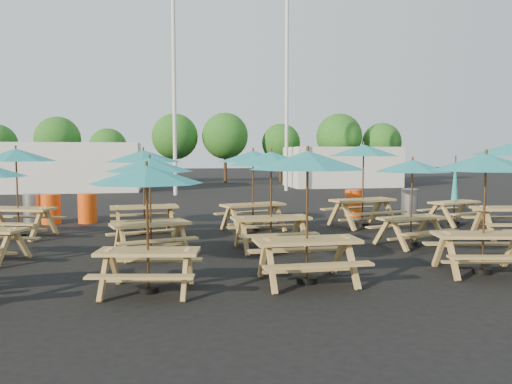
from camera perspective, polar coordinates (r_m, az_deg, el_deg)
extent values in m
plane|color=black|center=(12.94, 1.21, -5.37)|extent=(120.00, 120.00, 0.00)
cube|color=#A18247|center=(12.04, -26.85, -4.68)|extent=(1.58, 0.75, 0.04)
cube|color=#A18247|center=(14.44, -25.56, -1.75)|extent=(1.97, 1.27, 0.06)
cube|color=#A18247|center=(13.93, -27.06, -3.25)|extent=(1.83, 0.83, 0.04)
cube|color=#A18247|center=(15.04, -24.10, -2.61)|extent=(1.83, 0.83, 0.04)
cylinder|color=black|center=(14.53, -25.47, -4.52)|extent=(0.37, 0.37, 0.10)
cylinder|color=brown|center=(14.41, -25.62, -0.10)|extent=(0.04, 0.04, 2.35)
cone|color=teal|center=(14.37, -25.75, 3.85)|extent=(2.60, 2.60, 0.33)
cube|color=#A18247|center=(8.13, -12.24, -6.68)|extent=(1.68, 0.90, 0.05)
cube|color=#A18247|center=(7.63, -13.14, -9.42)|extent=(1.61, 0.50, 0.04)
cube|color=#A18247|center=(8.74, -11.41, -7.60)|extent=(1.61, 0.50, 0.04)
cylinder|color=black|center=(8.27, -12.17, -10.84)|extent=(0.32, 0.32, 0.09)
cylinder|color=brown|center=(8.07, -12.29, -4.14)|extent=(0.04, 0.04, 2.04)
cone|color=teal|center=(7.99, -12.39, 1.97)|extent=(2.07, 2.07, 0.28)
cube|color=#A18247|center=(11.02, -11.94, -3.60)|extent=(1.78, 1.09, 0.06)
cube|color=#A18247|center=(10.48, -11.06, -5.49)|extent=(1.67, 0.69, 0.04)
cube|color=#A18247|center=(11.64, -12.70, -4.51)|extent=(1.67, 0.69, 0.04)
cylinder|color=black|center=(11.13, -11.89, -6.86)|extent=(0.33, 0.33, 0.09)
cylinder|color=brown|center=(10.97, -11.98, -1.63)|extent=(0.04, 0.04, 2.13)
cone|color=teal|center=(10.92, -12.05, 3.06)|extent=(2.30, 2.30, 0.30)
cube|color=#A18247|center=(13.99, -12.65, -1.67)|extent=(1.87, 0.89, 0.06)
cube|color=#A18247|center=(13.37, -12.43, -3.20)|extent=(1.82, 0.44, 0.04)
cube|color=#A18247|center=(14.68, -12.82, -2.53)|extent=(1.82, 0.44, 0.04)
cylinder|color=black|center=(14.08, -12.60, -4.47)|extent=(0.36, 0.36, 0.10)
cylinder|color=brown|center=(13.95, -12.68, 0.01)|extent=(0.04, 0.04, 2.31)
cone|color=teal|center=(13.91, -12.75, 4.02)|extent=(2.22, 2.22, 0.32)
cube|color=#A18247|center=(8.55, 5.83, -5.53)|extent=(1.79, 0.71, 0.06)
cube|color=#A18247|center=(8.00, 7.18, -8.34)|extent=(1.78, 0.26, 0.04)
cube|color=#A18247|center=(9.22, 4.64, -6.60)|extent=(1.78, 0.26, 0.04)
cylinder|color=black|center=(8.70, 5.80, -9.96)|extent=(0.36, 0.36, 0.10)
cylinder|color=brown|center=(8.49, 5.86, -2.83)|extent=(0.04, 0.04, 2.28)
cone|color=teal|center=(8.42, 5.91, 3.65)|extent=(2.00, 2.00, 0.32)
cube|color=#A18247|center=(11.43, 1.73, -2.99)|extent=(1.82, 0.80, 0.06)
cube|color=#A18247|center=(10.86, 2.67, -4.92)|extent=(1.79, 0.36, 0.04)
cube|color=#A18247|center=(12.09, 0.87, -3.94)|extent=(1.79, 0.36, 0.04)
cylinder|color=black|center=(11.54, 1.72, -6.34)|extent=(0.35, 0.35, 0.10)
cylinder|color=brown|center=(11.38, 1.73, -0.97)|extent=(0.04, 0.04, 2.27)
cone|color=teal|center=(11.33, 1.74, 3.84)|extent=(2.10, 2.10, 0.32)
cube|color=#A18247|center=(14.23, -0.34, -1.47)|extent=(1.93, 1.19, 0.06)
cube|color=#A18247|center=(13.68, 0.92, -2.93)|extent=(1.80, 0.76, 0.04)
cube|color=#A18247|center=(14.85, -1.50, -2.35)|extent=(1.80, 0.76, 0.04)
cylinder|color=black|center=(14.31, -0.34, -4.22)|extent=(0.36, 0.36, 0.10)
cylinder|color=brown|center=(14.19, -0.34, 0.18)|extent=(0.04, 0.04, 2.30)
cone|color=teal|center=(14.15, -0.34, 4.10)|extent=(2.50, 2.50, 0.32)
cube|color=#A18247|center=(10.08, 24.55, -4.48)|extent=(1.83, 0.99, 0.06)
cube|color=#A18247|center=(9.56, 26.08, -6.71)|extent=(1.75, 0.56, 0.04)
cube|color=#A18247|center=(10.70, 23.09, -5.46)|extent=(1.75, 0.56, 0.04)
cylinder|color=black|center=(10.20, 24.43, -8.19)|extent=(0.35, 0.35, 0.10)
cylinder|color=brown|center=(10.03, 24.62, -2.25)|extent=(0.04, 0.04, 2.22)
cone|color=teal|center=(9.97, 24.80, 3.11)|extent=(2.26, 2.26, 0.31)
cube|color=#A18247|center=(12.49, 17.32, -2.84)|extent=(1.74, 1.07, 0.05)
cube|color=#A18247|center=(12.11, 19.26, -4.36)|extent=(1.62, 0.68, 0.04)
cube|color=#A18247|center=(12.95, 15.45, -3.71)|extent=(1.62, 0.68, 0.04)
cylinder|color=black|center=(12.58, 17.25, -5.65)|extent=(0.32, 0.32, 0.09)
cylinder|color=brown|center=(12.45, 17.35, -1.15)|extent=(0.04, 0.04, 2.07)
cone|color=teal|center=(12.40, 17.45, 2.87)|extent=(2.25, 2.25, 0.29)
cube|color=#A18247|center=(15.34, 12.10, -0.91)|extent=(2.08, 1.22, 0.06)
cube|color=#A18247|center=(14.81, 13.74, -2.35)|extent=(1.96, 0.74, 0.04)
cube|color=#A18247|center=(15.94, 10.54, -1.81)|extent=(1.96, 0.74, 0.04)
cylinder|color=black|center=(15.42, 12.05, -3.67)|extent=(0.39, 0.39, 0.11)
cylinder|color=brown|center=(15.30, 12.12, 0.75)|extent=(0.05, 0.05, 2.49)
cone|color=teal|center=(15.27, 12.19, 4.69)|extent=(2.64, 2.64, 0.35)
cube|color=#A18247|center=(14.91, 26.08, -2.60)|extent=(1.99, 0.64, 0.04)
cube|color=#A18247|center=(16.63, 21.72, -1.10)|extent=(1.80, 1.16, 0.06)
cube|color=#A18247|center=(16.28, 23.38, -2.22)|extent=(1.66, 0.76, 0.04)
cube|color=#A18247|center=(17.04, 20.09, -1.84)|extent=(1.66, 0.76, 0.04)
cylinder|color=black|center=(16.70, 21.66, -3.30)|extent=(0.34, 0.34, 0.09)
cylinder|color=brown|center=(16.60, 21.76, 0.21)|extent=(0.04, 0.04, 2.14)
cone|color=teal|center=(16.57, 21.80, 1.50)|extent=(0.21, 0.21, 1.40)
cylinder|color=gray|center=(17.25, -24.13, -1.73)|extent=(0.58, 0.58, 0.93)
cylinder|color=#EB4A0D|center=(16.86, -22.39, -1.81)|extent=(0.58, 0.58, 0.93)
cylinder|color=#EB4A0D|center=(16.66, -18.71, -1.78)|extent=(0.58, 0.58, 0.93)
cylinder|color=#EB4A0D|center=(17.75, 11.05, -1.25)|extent=(0.58, 0.58, 0.93)
cylinder|color=gray|center=(18.58, 17.14, -1.11)|extent=(0.58, 0.58, 0.93)
cylinder|color=silver|center=(26.76, -9.35, 12.56)|extent=(0.20, 0.20, 12.00)
cylinder|color=silver|center=(29.60, 3.53, 11.83)|extent=(0.20, 0.20, 12.00)
cube|color=silver|center=(30.97, -20.57, 2.69)|extent=(8.00, 4.00, 2.80)
cube|color=silver|center=(33.56, 9.73, 2.86)|extent=(7.00, 4.00, 2.60)
cylinder|color=#382314|center=(37.10, -21.62, 2.40)|extent=(0.24, 0.24, 2.14)
sphere|color=#1E5919|center=(37.10, -21.72, 5.63)|extent=(3.11, 3.11, 3.11)
cylinder|color=#382314|center=(36.36, -16.49, 2.22)|extent=(0.24, 0.24, 1.78)
sphere|color=#1E5919|center=(36.34, -16.55, 4.96)|extent=(2.59, 2.59, 2.59)
cylinder|color=#382314|center=(37.23, -9.21, 2.80)|extent=(0.24, 0.24, 2.31)
sphere|color=#1E5919|center=(37.23, -9.25, 6.27)|extent=(3.36, 3.36, 3.36)
cylinder|color=#382314|center=(37.03, -3.53, 2.87)|extent=(0.24, 0.24, 2.35)
sphere|color=#1E5919|center=(37.04, -3.54, 6.41)|extent=(3.41, 3.41, 3.41)
cylinder|color=#382314|center=(38.21, 2.86, 2.67)|extent=(0.24, 0.24, 2.02)
sphere|color=#1E5919|center=(38.20, 2.87, 5.63)|extent=(2.94, 2.94, 2.94)
cylinder|color=#382314|center=(37.65, 9.44, 2.82)|extent=(0.24, 0.24, 2.32)
sphere|color=#1E5919|center=(37.65, 9.49, 6.28)|extent=(3.38, 3.38, 3.38)
cylinder|color=#382314|center=(38.96, 14.13, 2.59)|extent=(0.24, 0.24, 2.03)
sphere|color=#1E5919|center=(38.95, 14.18, 5.51)|extent=(2.95, 2.95, 2.95)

